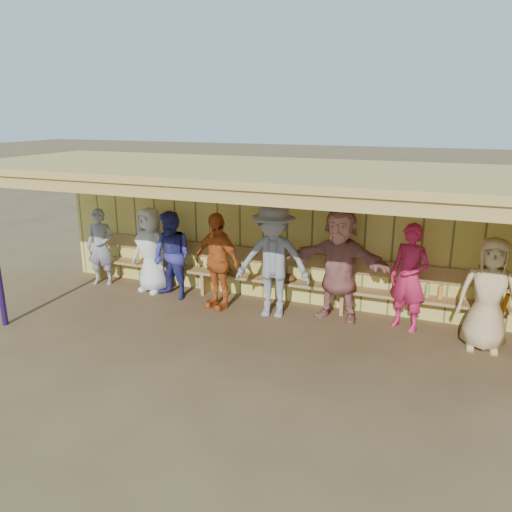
{
  "coord_description": "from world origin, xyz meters",
  "views": [
    {
      "loc": [
        2.82,
        -6.74,
        3.25
      ],
      "look_at": [
        0.0,
        0.35,
        1.05
      ],
      "focal_mm": 35.0,
      "sensor_mm": 36.0,
      "label": 1
    }
  ],
  "objects_px": {
    "player_d": "(217,261)",
    "player_f": "(339,264)",
    "player_g": "(409,277)",
    "player_e": "(273,261)",
    "player_h": "(489,294)",
    "player_c": "(172,256)",
    "player_b": "(151,250)",
    "bench": "(272,273)",
    "player_a": "(101,247)"
  },
  "relations": [
    {
      "from": "player_d",
      "to": "player_f",
      "type": "relative_size",
      "value": 0.9
    },
    {
      "from": "player_d",
      "to": "player_g",
      "type": "xyz_separation_m",
      "value": [
        3.11,
        0.28,
        0.0
      ]
    },
    {
      "from": "player_e",
      "to": "player_h",
      "type": "relative_size",
      "value": 1.15
    },
    {
      "from": "player_c",
      "to": "player_d",
      "type": "relative_size",
      "value": 0.95
    },
    {
      "from": "player_g",
      "to": "player_e",
      "type": "bearing_deg",
      "value": -150.41
    },
    {
      "from": "player_b",
      "to": "bench",
      "type": "distance_m",
      "value": 2.32
    },
    {
      "from": "player_d",
      "to": "bench",
      "type": "xyz_separation_m",
      "value": [
        0.78,
        0.59,
        -0.3
      ]
    },
    {
      "from": "player_a",
      "to": "bench",
      "type": "distance_m",
      "value": 3.44
    },
    {
      "from": "player_b",
      "to": "bench",
      "type": "bearing_deg",
      "value": 19.48
    },
    {
      "from": "player_a",
      "to": "player_f",
      "type": "xyz_separation_m",
      "value": [
        4.66,
        0.0,
        0.18
      ]
    },
    {
      "from": "player_h",
      "to": "player_g",
      "type": "bearing_deg",
      "value": 163.61
    },
    {
      "from": "player_e",
      "to": "player_f",
      "type": "distance_m",
      "value": 1.05
    },
    {
      "from": "player_c",
      "to": "player_g",
      "type": "relative_size",
      "value": 0.95
    },
    {
      "from": "player_e",
      "to": "player_h",
      "type": "bearing_deg",
      "value": -8.3
    },
    {
      "from": "player_d",
      "to": "player_e",
      "type": "bearing_deg",
      "value": 20.14
    },
    {
      "from": "player_a",
      "to": "player_b",
      "type": "relative_size",
      "value": 0.93
    },
    {
      "from": "player_b",
      "to": "player_c",
      "type": "xyz_separation_m",
      "value": [
        0.55,
        -0.16,
        -0.01
      ]
    },
    {
      "from": "player_e",
      "to": "player_f",
      "type": "bearing_deg",
      "value": 7.61
    },
    {
      "from": "player_a",
      "to": "player_h",
      "type": "relative_size",
      "value": 0.91
    },
    {
      "from": "player_c",
      "to": "bench",
      "type": "xyz_separation_m",
      "value": [
        1.73,
        0.47,
        -0.27
      ]
    },
    {
      "from": "player_a",
      "to": "player_d",
      "type": "xyz_separation_m",
      "value": [
        2.64,
        -0.28,
        0.08
      ]
    },
    {
      "from": "player_b",
      "to": "player_d",
      "type": "bearing_deg",
      "value": 1.25
    },
    {
      "from": "player_h",
      "to": "bench",
      "type": "xyz_separation_m",
      "value": [
        -3.42,
        0.62,
        -0.29
      ]
    },
    {
      "from": "player_f",
      "to": "player_h",
      "type": "bearing_deg",
      "value": -2.45
    },
    {
      "from": "bench",
      "to": "player_g",
      "type": "bearing_deg",
      "value": -7.48
    },
    {
      "from": "player_d",
      "to": "player_e",
      "type": "distance_m",
      "value": 1.02
    },
    {
      "from": "player_h",
      "to": "player_f",
      "type": "bearing_deg",
      "value": 171.46
    },
    {
      "from": "player_a",
      "to": "player_d",
      "type": "distance_m",
      "value": 2.65
    },
    {
      "from": "player_c",
      "to": "bench",
      "type": "relative_size",
      "value": 0.21
    },
    {
      "from": "player_a",
      "to": "player_h",
      "type": "distance_m",
      "value": 6.85
    },
    {
      "from": "player_c",
      "to": "player_e",
      "type": "distance_m",
      "value": 1.97
    },
    {
      "from": "player_e",
      "to": "player_c",
      "type": "bearing_deg",
      "value": 169.01
    },
    {
      "from": "player_e",
      "to": "player_f",
      "type": "height_order",
      "value": "player_e"
    },
    {
      "from": "player_e",
      "to": "bench",
      "type": "relative_size",
      "value": 0.25
    },
    {
      "from": "player_h",
      "to": "player_e",
      "type": "bearing_deg",
      "value": 178.99
    },
    {
      "from": "bench",
      "to": "player_d",
      "type": "bearing_deg",
      "value": -143.23
    },
    {
      "from": "player_c",
      "to": "player_d",
      "type": "bearing_deg",
      "value": 7.97
    },
    {
      "from": "player_g",
      "to": "player_h",
      "type": "relative_size",
      "value": 1.02
    },
    {
      "from": "player_b",
      "to": "player_c",
      "type": "height_order",
      "value": "player_b"
    },
    {
      "from": "player_g",
      "to": "player_f",
      "type": "bearing_deg",
      "value": -157.91
    },
    {
      "from": "player_d",
      "to": "player_e",
      "type": "height_order",
      "value": "player_e"
    },
    {
      "from": "player_a",
      "to": "player_c",
      "type": "height_order",
      "value": "player_c"
    },
    {
      "from": "player_b",
      "to": "player_h",
      "type": "distance_m",
      "value": 5.71
    },
    {
      "from": "player_f",
      "to": "player_g",
      "type": "distance_m",
      "value": 1.09
    },
    {
      "from": "player_b",
      "to": "bench",
      "type": "height_order",
      "value": "player_b"
    },
    {
      "from": "player_e",
      "to": "player_f",
      "type": "relative_size",
      "value": 1.02
    },
    {
      "from": "player_b",
      "to": "player_f",
      "type": "height_order",
      "value": "player_f"
    },
    {
      "from": "player_h",
      "to": "player_a",
      "type": "bearing_deg",
      "value": 177.05
    },
    {
      "from": "player_a",
      "to": "player_e",
      "type": "xyz_separation_m",
      "value": [
        3.64,
        -0.28,
        0.2
      ]
    },
    {
      "from": "player_f",
      "to": "player_a",
      "type": "bearing_deg",
      "value": -174.21
    }
  ]
}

